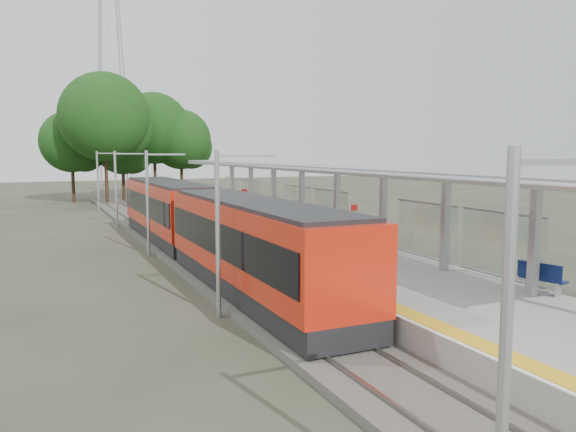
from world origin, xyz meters
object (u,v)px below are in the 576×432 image
object	(u,v)px
train	(201,222)
info_pillar_near	(354,227)
bench_near	(542,277)
bench_far	(218,199)
litter_bin	(361,240)
info_pillar_far	(244,206)
bench_mid	(282,215)

from	to	relation	value
train	info_pillar_near	xyz separation A→B (m)	(6.50, -3.08, -0.24)
bench_near	bench_far	size ratio (longest dim) A/B	0.85
litter_bin	bench_near	bearing A→B (deg)	-83.70
info_pillar_near	train	bearing A→B (deg)	141.66
bench_far	info_pillar_far	bearing A→B (deg)	-108.84
bench_far	info_pillar_far	world-z (taller)	info_pillar_far
bench_far	info_pillar_far	size ratio (longest dim) A/B	0.86
bench_far	info_pillar_near	bearing A→B (deg)	-101.18
train	bench_far	bearing A→B (deg)	70.30
bench_mid	bench_far	xyz separation A→B (m)	(0.01, 12.88, 0.04)
train	bench_near	size ratio (longest dim) A/B	19.14
bench_far	litter_bin	world-z (taller)	bench_far
bench_far	bench_near	bearing A→B (deg)	-100.27
bench_near	info_pillar_far	world-z (taller)	info_pillar_far
info_pillar_near	info_pillar_far	bearing A→B (deg)	83.83
bench_near	info_pillar_near	size ratio (longest dim) A/B	0.77
bench_far	litter_bin	xyz separation A→B (m)	(-0.34, -22.31, -0.17)
bench_mid	info_pillar_near	distance (m)	8.10
bench_far	info_pillar_near	size ratio (longest dim) A/B	0.90
bench_far	litter_bin	bearing A→B (deg)	-102.32
train	bench_far	size ratio (longest dim) A/B	16.35
bench_mid	litter_bin	bearing A→B (deg)	-116.42
bench_far	info_pillar_near	distance (m)	20.98
info_pillar_far	bench_mid	bearing A→B (deg)	-72.49
bench_near	litter_bin	world-z (taller)	bench_near
train	bench_mid	world-z (taller)	train
bench_mid	litter_bin	size ratio (longest dim) A/B	1.87
bench_near	litter_bin	size ratio (longest dim) A/B	1.72
train	info_pillar_far	size ratio (longest dim) A/B	14.10
bench_mid	info_pillar_far	size ratio (longest dim) A/B	0.80
bench_far	train	bearing A→B (deg)	-121.14
bench_near	litter_bin	xyz separation A→B (m)	(-0.98, 8.88, -0.08)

